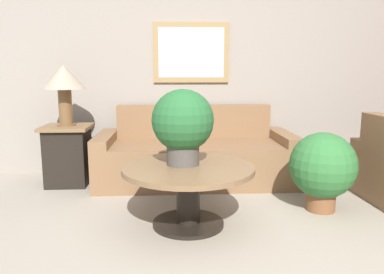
{
  "coord_description": "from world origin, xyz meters",
  "views": [
    {
      "loc": [
        -0.56,
        -1.87,
        1.22
      ],
      "look_at": [
        -0.36,
        1.68,
        0.6
      ],
      "focal_mm": 35.0,
      "sensor_mm": 36.0,
      "label": 1
    }
  ],
  "objects_px": {
    "table_lamp": "(64,81)",
    "couch_main": "(196,157)",
    "coffee_table": "(188,183)",
    "potted_plant_floor": "(323,167)",
    "side_table": "(68,155)",
    "potted_plant_on_table": "(183,123)"
  },
  "relations": [
    {
      "from": "side_table",
      "to": "potted_plant_on_table",
      "type": "xyz_separation_m",
      "value": [
        1.22,
        -1.14,
        0.49
      ]
    },
    {
      "from": "coffee_table",
      "to": "potted_plant_on_table",
      "type": "height_order",
      "value": "potted_plant_on_table"
    },
    {
      "from": "couch_main",
      "to": "side_table",
      "type": "height_order",
      "value": "couch_main"
    },
    {
      "from": "side_table",
      "to": "table_lamp",
      "type": "bearing_deg",
      "value": 45.0
    },
    {
      "from": "potted_plant_on_table",
      "to": "coffee_table",
      "type": "bearing_deg",
      "value": -57.07
    },
    {
      "from": "couch_main",
      "to": "side_table",
      "type": "bearing_deg",
      "value": -178.68
    },
    {
      "from": "coffee_table",
      "to": "potted_plant_floor",
      "type": "relative_size",
      "value": 1.48
    },
    {
      "from": "coffee_table",
      "to": "potted_plant_on_table",
      "type": "bearing_deg",
      "value": 122.93
    },
    {
      "from": "potted_plant_floor",
      "to": "coffee_table",
      "type": "bearing_deg",
      "value": -167.45
    },
    {
      "from": "couch_main",
      "to": "potted_plant_floor",
      "type": "distance_m",
      "value": 1.44
    },
    {
      "from": "potted_plant_on_table",
      "to": "couch_main",
      "type": "bearing_deg",
      "value": 81.4
    },
    {
      "from": "couch_main",
      "to": "table_lamp",
      "type": "bearing_deg",
      "value": -178.68
    },
    {
      "from": "table_lamp",
      "to": "couch_main",
      "type": "bearing_deg",
      "value": 1.32
    },
    {
      "from": "side_table",
      "to": "table_lamp",
      "type": "relative_size",
      "value": 1.01
    },
    {
      "from": "potted_plant_on_table",
      "to": "potted_plant_floor",
      "type": "distance_m",
      "value": 1.32
    },
    {
      "from": "couch_main",
      "to": "side_table",
      "type": "relative_size",
      "value": 3.33
    },
    {
      "from": "couch_main",
      "to": "potted_plant_floor",
      "type": "bearing_deg",
      "value": -42.38
    },
    {
      "from": "table_lamp",
      "to": "potted_plant_on_table",
      "type": "height_order",
      "value": "table_lamp"
    },
    {
      "from": "couch_main",
      "to": "potted_plant_on_table",
      "type": "xyz_separation_m",
      "value": [
        -0.18,
        -1.17,
        0.54
      ]
    },
    {
      "from": "side_table",
      "to": "potted_plant_floor",
      "type": "relative_size",
      "value": 0.92
    },
    {
      "from": "potted_plant_on_table",
      "to": "potted_plant_floor",
      "type": "height_order",
      "value": "potted_plant_on_table"
    },
    {
      "from": "side_table",
      "to": "potted_plant_on_table",
      "type": "bearing_deg",
      "value": -43.12
    }
  ]
}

